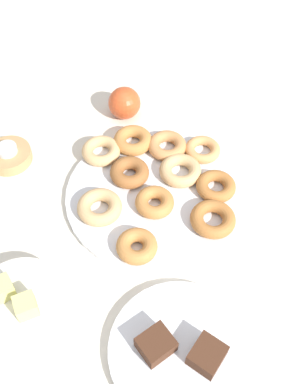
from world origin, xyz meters
TOP-DOWN VIEW (x-y plane):
  - ground_plane at (0.00, 0.00)m, footprint 2.40×2.40m
  - donut_plate at (0.00, 0.00)m, footprint 0.38×0.38m
  - donut_0 at (-0.03, 0.02)m, footprint 0.11×0.11m
  - donut_1 at (0.04, 0.12)m, footprint 0.10×0.10m
  - donut_2 at (-0.08, 0.12)m, footprint 0.10×0.10m
  - donut_3 at (-0.00, -0.08)m, footprint 0.13×0.13m
  - donut_4 at (0.16, 0.01)m, footprint 0.11×0.11m
  - donut_5 at (0.07, -0.11)m, footprint 0.12×0.12m
  - donut_6 at (0.14, -0.06)m, footprint 0.13×0.13m
  - donut_7 at (-0.08, -0.10)m, footprint 0.11×0.11m
  - donut_8 at (-0.14, -0.04)m, footprint 0.11×0.11m
  - donut_9 at (0.07, 0.01)m, footprint 0.11×0.11m
  - donut_10 at (0.01, -0.16)m, footprint 0.09×0.09m
  - cake_plate at (-0.28, 0.19)m, footprint 0.25×0.25m
  - brownie_near at (-0.32, 0.17)m, footprint 0.06×0.07m
  - brownie_far at (-0.25, 0.23)m, footprint 0.06×0.06m
  - candle_holder at (0.30, 0.17)m, footprint 0.10×0.10m
  - tealight at (0.30, 0.17)m, footprint 0.05×0.05m
  - fruit_bowl at (-0.03, 0.35)m, footprint 0.17×0.17m
  - melon_chunk_left at (-0.05, 0.35)m, footprint 0.05×0.05m
  - melon_chunk_right at (0.00, 0.36)m, footprint 0.04×0.04m
  - apple at (0.24, -0.12)m, footprint 0.08×0.08m

SIDE VIEW (x-z plane):
  - ground_plane at x=0.00m, z-range 0.00..0.00m
  - donut_plate at x=0.00m, z-range 0.00..0.01m
  - cake_plate at x=-0.28m, z-range 0.00..0.02m
  - candle_holder at x=0.30m, z-range 0.00..0.03m
  - fruit_bowl at x=-0.03m, z-range 0.00..0.04m
  - donut_10 at x=0.01m, z-range 0.01..0.03m
  - donut_7 at x=-0.08m, z-range 0.01..0.04m
  - donut_4 at x=0.16m, z-range 0.01..0.04m
  - donut_5 at x=0.07m, z-range 0.01..0.04m
  - donut_3 at x=0.00m, z-range 0.01..0.04m
  - donut_8 at x=-0.14m, z-range 0.01..0.04m
  - donut_0 at x=-0.03m, z-range 0.01..0.04m
  - donut_1 at x=0.04m, z-range 0.01..0.04m
  - donut_2 at x=-0.08m, z-range 0.01..0.04m
  - donut_6 at x=0.14m, z-range 0.01..0.04m
  - donut_9 at x=0.07m, z-range 0.01..0.04m
  - brownie_near at x=-0.32m, z-range 0.02..0.05m
  - brownie_far at x=-0.25m, z-range 0.02..0.05m
  - tealight at x=0.30m, z-range 0.03..0.04m
  - apple at x=0.24m, z-range 0.00..0.08m
  - melon_chunk_left at x=-0.05m, z-range 0.04..0.07m
  - melon_chunk_right at x=0.00m, z-range 0.04..0.07m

